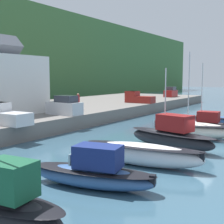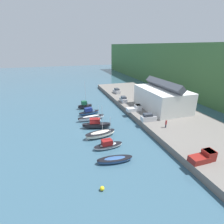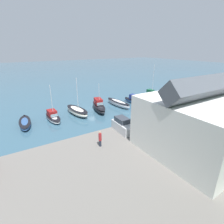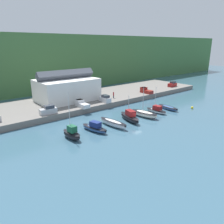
{
  "view_description": "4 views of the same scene",
  "coord_description": "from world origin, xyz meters",
  "px_view_note": "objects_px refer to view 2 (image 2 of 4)",
  "views": [
    {
      "loc": [
        -23.95,
        -7.39,
        5.76
      ],
      "look_at": [
        3.45,
        10.04,
        2.12
      ],
      "focal_mm": 50.0,
      "sensor_mm": 36.0,
      "label": 1
    },
    {
      "loc": [
        41.53,
        -7.24,
        21.02
      ],
      "look_at": [
        -4.82,
        7.71,
        2.41
      ],
      "focal_mm": 28.0,
      "sensor_mm": 36.0,
      "label": 2
    },
    {
      "loc": [
        16.97,
        35.79,
        13.87
      ],
      "look_at": [
        0.04,
        8.57,
        1.89
      ],
      "focal_mm": 28.0,
      "sensor_mm": 36.0,
      "label": 3
    },
    {
      "loc": [
        -36.55,
        -34.82,
        18.3
      ],
      "look_at": [
        -4.15,
        4.37,
        2.43
      ],
      "focal_mm": 35.0,
      "sensor_mm": 36.0,
      "label": 4
    }
  ],
  "objects_px": {
    "parked_car_0": "(123,100)",
    "mooring_buoy_0": "(102,188)",
    "moored_boat_5": "(108,145)",
    "person_on_quay": "(166,124)",
    "pickup_truck_0": "(204,157)",
    "moored_boat_3": "(96,125)",
    "parked_car_2": "(149,118)",
    "moored_boat_1": "(89,112)",
    "parked_car_3": "(117,91)",
    "moored_boat_6": "(115,160)",
    "pickup_truck_1": "(135,108)",
    "moored_boat_4": "(100,134)",
    "moored_boat_0": "(85,106)",
    "moored_boat_2": "(91,118)"
  },
  "relations": [
    {
      "from": "parked_car_0",
      "to": "mooring_buoy_0",
      "type": "xyz_separation_m",
      "value": [
        36.69,
        -17.79,
        -2.12
      ]
    },
    {
      "from": "moored_boat_5",
      "to": "person_on_quay",
      "type": "xyz_separation_m",
      "value": [
        -2.24,
        15.93,
        1.93
      ]
    },
    {
      "from": "parked_car_0",
      "to": "pickup_truck_0",
      "type": "relative_size",
      "value": 0.91
    },
    {
      "from": "moored_boat_5",
      "to": "mooring_buoy_0",
      "type": "xyz_separation_m",
      "value": [
        11.17,
        -4.27,
        -0.38
      ]
    },
    {
      "from": "moored_boat_3",
      "to": "mooring_buoy_0",
      "type": "height_order",
      "value": "moored_boat_3"
    },
    {
      "from": "parked_car_2",
      "to": "moored_boat_5",
      "type": "bearing_deg",
      "value": -59.27
    },
    {
      "from": "moored_boat_1",
      "to": "parked_car_3",
      "type": "bearing_deg",
      "value": 126.88
    },
    {
      "from": "moored_boat_6",
      "to": "person_on_quay",
      "type": "distance_m",
      "value": 17.82
    },
    {
      "from": "moored_boat_5",
      "to": "pickup_truck_1",
      "type": "distance_m",
      "value": 20.89
    },
    {
      "from": "moored_boat_3",
      "to": "parked_car_3",
      "type": "relative_size",
      "value": 1.87
    },
    {
      "from": "moored_boat_3",
      "to": "parked_car_2",
      "type": "height_order",
      "value": "moored_boat_3"
    },
    {
      "from": "moored_boat_3",
      "to": "pickup_truck_0",
      "type": "bearing_deg",
      "value": 47.14
    },
    {
      "from": "moored_boat_5",
      "to": "pickup_truck_0",
      "type": "distance_m",
      "value": 18.69
    },
    {
      "from": "moored_boat_4",
      "to": "parked_car_3",
      "type": "xyz_separation_m",
      "value": [
        -32.99,
        15.7,
        1.66
      ]
    },
    {
      "from": "moored_boat_0",
      "to": "pickup_truck_1",
      "type": "bearing_deg",
      "value": 46.37
    },
    {
      "from": "moored_boat_0",
      "to": "person_on_quay",
      "type": "height_order",
      "value": "moored_boat_0"
    },
    {
      "from": "moored_boat_0",
      "to": "moored_boat_5",
      "type": "height_order",
      "value": "moored_boat_0"
    },
    {
      "from": "mooring_buoy_0",
      "to": "pickup_truck_0",
      "type": "bearing_deg",
      "value": 88.64
    },
    {
      "from": "parked_car_2",
      "to": "parked_car_0",
      "type": "bearing_deg",
      "value": -176.23
    },
    {
      "from": "moored_boat_6",
      "to": "parked_car_0",
      "type": "height_order",
      "value": "parked_car_0"
    },
    {
      "from": "moored_boat_1",
      "to": "pickup_truck_0",
      "type": "xyz_separation_m",
      "value": [
        32.67,
        14.65,
        1.58
      ]
    },
    {
      "from": "moored_boat_1",
      "to": "parked_car_3",
      "type": "height_order",
      "value": "parked_car_3"
    },
    {
      "from": "moored_boat_0",
      "to": "moored_boat_1",
      "type": "xyz_separation_m",
      "value": [
        5.89,
        0.38,
        -0.27
      ]
    },
    {
      "from": "moored_boat_1",
      "to": "moored_boat_4",
      "type": "xyz_separation_m",
      "value": [
        15.76,
        -0.24,
        0.01
      ]
    },
    {
      "from": "moored_boat_6",
      "to": "moored_boat_2",
      "type": "bearing_deg",
      "value": -173.48
    },
    {
      "from": "moored_boat_0",
      "to": "pickup_truck_0",
      "type": "bearing_deg",
      "value": 16.11
    },
    {
      "from": "moored_boat_6",
      "to": "person_on_quay",
      "type": "relative_size",
      "value": 3.34
    },
    {
      "from": "moored_boat_3",
      "to": "moored_boat_2",
      "type": "bearing_deg",
      "value": -163.84
    },
    {
      "from": "parked_car_3",
      "to": "person_on_quay",
      "type": "height_order",
      "value": "parked_car_3"
    },
    {
      "from": "moored_boat_1",
      "to": "moored_boat_2",
      "type": "bearing_deg",
      "value": -14.98
    },
    {
      "from": "moored_boat_4",
      "to": "parked_car_2",
      "type": "distance_m",
      "value": 14.41
    },
    {
      "from": "moored_boat_3",
      "to": "parked_car_2",
      "type": "relative_size",
      "value": 1.92
    },
    {
      "from": "moored_boat_1",
      "to": "parked_car_2",
      "type": "xyz_separation_m",
      "value": [
        13.72,
        13.93,
        1.67
      ]
    },
    {
      "from": "moored_boat_0",
      "to": "parked_car_0",
      "type": "xyz_separation_m",
      "value": [
        1.43,
        14.0,
        1.4
      ]
    },
    {
      "from": "parked_car_2",
      "to": "moored_boat_3",
      "type": "bearing_deg",
      "value": -99.86
    },
    {
      "from": "parked_car_0",
      "to": "mooring_buoy_0",
      "type": "bearing_deg",
      "value": -112.56
    },
    {
      "from": "parked_car_3",
      "to": "pickup_truck_1",
      "type": "bearing_deg",
      "value": -100.61
    },
    {
      "from": "moored_boat_2",
      "to": "moored_boat_5",
      "type": "xyz_separation_m",
      "value": [
        16.08,
        0.43,
        -0.06
      ]
    },
    {
      "from": "moored_boat_1",
      "to": "pickup_truck_0",
      "type": "distance_m",
      "value": 35.84
    },
    {
      "from": "parked_car_3",
      "to": "moored_boat_1",
      "type": "bearing_deg",
      "value": -138.39
    },
    {
      "from": "moored_boat_0",
      "to": "parked_car_0",
      "type": "relative_size",
      "value": 2.23
    },
    {
      "from": "parked_car_0",
      "to": "moored_boat_6",
      "type": "bearing_deg",
      "value": -110.75
    },
    {
      "from": "moored_boat_1",
      "to": "moored_boat_0",
      "type": "bearing_deg",
      "value": 172.44
    },
    {
      "from": "parked_car_0",
      "to": "moored_boat_5",
      "type": "bearing_deg",
      "value": -114.6
    },
    {
      "from": "moored_boat_5",
      "to": "parked_car_2",
      "type": "relative_size",
      "value": 1.7
    },
    {
      "from": "moored_boat_5",
      "to": "mooring_buoy_0",
      "type": "bearing_deg",
      "value": -24.42
    },
    {
      "from": "moored_boat_3",
      "to": "pickup_truck_1",
      "type": "relative_size",
      "value": 1.73
    },
    {
      "from": "parked_car_0",
      "to": "parked_car_2",
      "type": "xyz_separation_m",
      "value": [
        18.19,
        0.31,
        0.0
      ]
    },
    {
      "from": "parked_car_3",
      "to": "mooring_buoy_0",
      "type": "height_order",
      "value": "parked_car_3"
    },
    {
      "from": "moored_boat_3",
      "to": "parked_car_3",
      "type": "height_order",
      "value": "moored_boat_3"
    }
  ]
}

